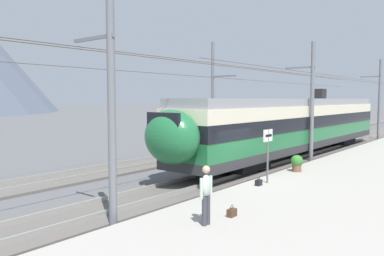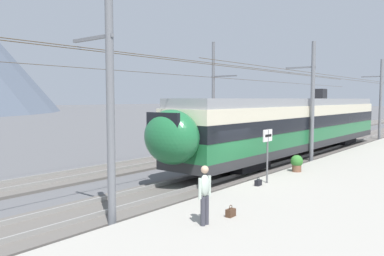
{
  "view_description": "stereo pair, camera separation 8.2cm",
  "coord_description": "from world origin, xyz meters",
  "px_view_note": "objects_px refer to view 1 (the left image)",
  "views": [
    {
      "loc": [
        -14.12,
        -9.42,
        3.84
      ],
      "look_at": [
        1.37,
        3.13,
        2.32
      ],
      "focal_mm": 35.98,
      "sensor_mm": 36.0,
      "label": 1
    },
    {
      "loc": [
        -14.06,
        -9.48,
        3.84
      ],
      "look_at": [
        1.37,
        3.13,
        2.32
      ],
      "focal_mm": 35.98,
      "sensor_mm": 36.0,
      "label": 2
    }
  ],
  "objects_px": {
    "catenary_mast_east": "(378,98)",
    "passenger_walking": "(206,192)",
    "platform_sign": "(268,144)",
    "potted_plant_platform_edge": "(297,162)",
    "catenary_mast_mid": "(310,99)",
    "train_near_platform": "(295,124)",
    "handbag_near_sign": "(259,183)",
    "catenary_mast_west": "(109,98)",
    "handbag_beside_passenger": "(232,213)",
    "catenary_mast_far_side": "(214,93)",
    "train_far_track": "(306,114)"
  },
  "relations": [
    {
      "from": "catenary_mast_east",
      "to": "potted_plant_platform_edge",
      "type": "relative_size",
      "value": 60.78
    },
    {
      "from": "catenary_mast_mid",
      "to": "passenger_walking",
      "type": "relative_size",
      "value": 29.44
    },
    {
      "from": "catenary_mast_east",
      "to": "platform_sign",
      "type": "height_order",
      "value": "catenary_mast_east"
    },
    {
      "from": "catenary_mast_west",
      "to": "catenary_mast_mid",
      "type": "bearing_deg",
      "value": 0.01
    },
    {
      "from": "platform_sign",
      "to": "handbag_beside_passenger",
      "type": "bearing_deg",
      "value": -164.02
    },
    {
      "from": "passenger_walking",
      "to": "train_far_track",
      "type": "bearing_deg",
      "value": 17.77
    },
    {
      "from": "catenary_mast_west",
      "to": "platform_sign",
      "type": "height_order",
      "value": "catenary_mast_west"
    },
    {
      "from": "catenary_mast_west",
      "to": "handbag_near_sign",
      "type": "xyz_separation_m",
      "value": [
        6.55,
        -1.35,
        -3.43
      ]
    },
    {
      "from": "catenary_mast_east",
      "to": "handbag_near_sign",
      "type": "bearing_deg",
      "value": -176.85
    },
    {
      "from": "catenary_mast_west",
      "to": "catenary_mast_far_side",
      "type": "bearing_deg",
      "value": 26.78
    },
    {
      "from": "train_near_platform",
      "to": "potted_plant_platform_edge",
      "type": "height_order",
      "value": "train_near_platform"
    },
    {
      "from": "train_far_track",
      "to": "handbag_beside_passenger",
      "type": "xyz_separation_m",
      "value": [
        -29.17,
        -9.85,
        -1.81
      ]
    },
    {
      "from": "handbag_near_sign",
      "to": "catenary_mast_far_side",
      "type": "bearing_deg",
      "value": 42.61
    },
    {
      "from": "train_near_platform",
      "to": "train_far_track",
      "type": "relative_size",
      "value": 0.94
    },
    {
      "from": "catenary_mast_east",
      "to": "passenger_walking",
      "type": "relative_size",
      "value": 29.44
    },
    {
      "from": "catenary_mast_east",
      "to": "passenger_walking",
      "type": "bearing_deg",
      "value": -174.95
    },
    {
      "from": "train_near_platform",
      "to": "catenary_mast_east",
      "type": "height_order",
      "value": "catenary_mast_east"
    },
    {
      "from": "catenary_mast_west",
      "to": "train_near_platform",
      "type": "bearing_deg",
      "value": 5.12
    },
    {
      "from": "train_near_platform",
      "to": "handbag_beside_passenger",
      "type": "bearing_deg",
      "value": -163.05
    },
    {
      "from": "handbag_near_sign",
      "to": "potted_plant_platform_edge",
      "type": "distance_m",
      "value": 3.87
    },
    {
      "from": "train_far_track",
      "to": "passenger_walking",
      "type": "relative_size",
      "value": 15.92
    },
    {
      "from": "catenary_mast_east",
      "to": "catenary_mast_west",
      "type": "bearing_deg",
      "value": 180.0
    },
    {
      "from": "catenary_mast_west",
      "to": "platform_sign",
      "type": "bearing_deg",
      "value": -10.8
    },
    {
      "from": "catenary_mast_east",
      "to": "handbag_near_sign",
      "type": "distance_m",
      "value": 24.79
    },
    {
      "from": "catenary_mast_far_side",
      "to": "handbag_near_sign",
      "type": "relative_size",
      "value": 136.11
    },
    {
      "from": "catenary_mast_west",
      "to": "catenary_mast_far_side",
      "type": "height_order",
      "value": "catenary_mast_far_side"
    },
    {
      "from": "catenary_mast_west",
      "to": "platform_sign",
      "type": "relative_size",
      "value": 22.0
    },
    {
      "from": "train_near_platform",
      "to": "catenary_mast_far_side",
      "type": "distance_m",
      "value": 7.92
    },
    {
      "from": "platform_sign",
      "to": "potted_plant_platform_edge",
      "type": "xyz_separation_m",
      "value": [
        3.17,
        0.09,
        -1.2
      ]
    },
    {
      "from": "catenary_mast_mid",
      "to": "handbag_near_sign",
      "type": "bearing_deg",
      "value": -171.01
    },
    {
      "from": "passenger_walking",
      "to": "handbag_beside_passenger",
      "type": "height_order",
      "value": "passenger_walking"
    },
    {
      "from": "train_far_track",
      "to": "catenary_mast_east",
      "type": "bearing_deg",
      "value": -93.82
    },
    {
      "from": "handbag_near_sign",
      "to": "potted_plant_platform_edge",
      "type": "bearing_deg",
      "value": 0.85
    },
    {
      "from": "catenary_mast_east",
      "to": "passenger_walking",
      "type": "xyz_separation_m",
      "value": [
        -29.8,
        -2.63,
        -2.68
      ]
    },
    {
      "from": "catenary_mast_mid",
      "to": "catenary_mast_far_side",
      "type": "relative_size",
      "value": 1.0
    },
    {
      "from": "train_far_track",
      "to": "catenary_mast_far_side",
      "type": "distance_m",
      "value": 14.06
    },
    {
      "from": "potted_plant_platform_edge",
      "to": "catenary_mast_mid",
      "type": "bearing_deg",
      "value": 15.46
    },
    {
      "from": "train_far_track",
      "to": "catenary_mast_far_side",
      "type": "height_order",
      "value": "catenary_mast_far_side"
    },
    {
      "from": "catenary_mast_mid",
      "to": "platform_sign",
      "type": "xyz_separation_m",
      "value": [
        -7.85,
        -1.38,
        -1.86
      ]
    },
    {
      "from": "train_near_platform",
      "to": "catenary_mast_west",
      "type": "height_order",
      "value": "catenary_mast_west"
    },
    {
      "from": "catenary_mast_east",
      "to": "catenary_mast_far_side",
      "type": "bearing_deg",
      "value": 146.04
    },
    {
      "from": "catenary_mast_mid",
      "to": "catenary_mast_far_side",
      "type": "xyz_separation_m",
      "value": [
        2.67,
        8.96,
        0.48
      ]
    },
    {
      "from": "catenary_mast_west",
      "to": "catenary_mast_east",
      "type": "xyz_separation_m",
      "value": [
        31.06,
        -0.0,
        0.07
      ]
    },
    {
      "from": "train_far_track",
      "to": "catenary_mast_mid",
      "type": "relative_size",
      "value": 0.54
    },
    {
      "from": "catenary_mast_far_side",
      "to": "handbag_beside_passenger",
      "type": "bearing_deg",
      "value": -142.68
    },
    {
      "from": "catenary_mast_far_side",
      "to": "passenger_walking",
      "type": "distance_m",
      "value": 20.4
    },
    {
      "from": "train_near_platform",
      "to": "handbag_beside_passenger",
      "type": "distance_m",
      "value": 14.64
    },
    {
      "from": "catenary_mast_mid",
      "to": "catenary_mast_east",
      "type": "xyz_separation_m",
      "value": [
        15.97,
        -0.0,
        0.11
      ]
    },
    {
      "from": "train_near_platform",
      "to": "catenary_mast_far_side",
      "type": "relative_size",
      "value": 0.51
    },
    {
      "from": "handbag_near_sign",
      "to": "potted_plant_platform_edge",
      "type": "height_order",
      "value": "potted_plant_platform_edge"
    }
  ]
}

